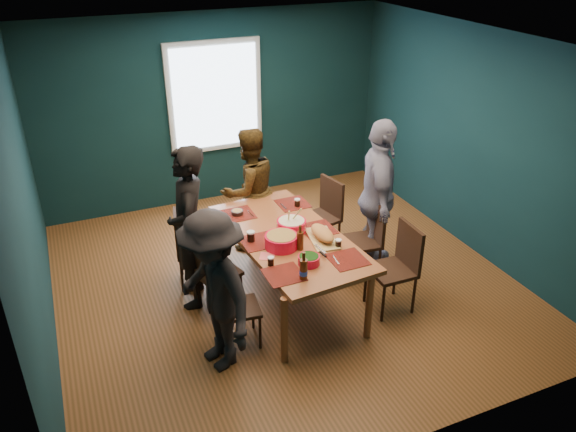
% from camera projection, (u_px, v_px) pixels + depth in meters
% --- Properties ---
extents(room, '(5.01, 5.01, 2.71)m').
position_uv_depth(room, '(274.00, 164.00, 6.13)').
color(room, brown).
rests_on(room, ground).
extents(dining_table, '(1.19, 2.13, 0.78)m').
position_uv_depth(dining_table, '(289.00, 241.00, 5.96)').
color(dining_table, brown).
rests_on(dining_table, floor).
extents(chair_left_far, '(0.48, 0.48, 0.89)m').
position_uv_depth(chair_left_far, '(187.00, 243.00, 6.29)').
color(chair_left_far, black).
rests_on(chair_left_far, floor).
extents(chair_left_mid, '(0.52, 0.52, 0.93)m').
position_uv_depth(chair_left_mid, '(209.00, 267.00, 5.81)').
color(chair_left_mid, black).
rests_on(chair_left_mid, floor).
extents(chair_left_near, '(0.42, 0.42, 0.83)m').
position_uv_depth(chair_left_near, '(231.00, 303.00, 5.37)').
color(chair_left_near, black).
rests_on(chair_left_near, floor).
extents(chair_right_far, '(0.50, 0.50, 0.94)m').
position_uv_depth(chair_right_far, '(325.00, 210.00, 6.95)').
color(chair_right_far, black).
rests_on(chair_right_far, floor).
extents(chair_right_mid, '(0.47, 0.47, 0.93)m').
position_uv_depth(chair_right_mid, '(367.00, 234.00, 6.44)').
color(chair_right_mid, black).
rests_on(chair_right_mid, floor).
extents(chair_right_near, '(0.44, 0.44, 0.97)m').
position_uv_depth(chair_right_near, '(400.00, 261.00, 5.88)').
color(chair_right_near, black).
rests_on(chair_right_near, floor).
extents(person_far_left, '(0.58, 0.74, 1.79)m').
position_uv_depth(person_far_left, '(189.00, 228.00, 5.82)').
color(person_far_left, black).
rests_on(person_far_left, floor).
extents(person_back, '(0.89, 0.76, 1.58)m').
position_uv_depth(person_back, '(249.00, 190.00, 6.90)').
color(person_back, black).
rests_on(person_back, floor).
extents(person_right, '(0.84, 1.17, 1.85)m').
position_uv_depth(person_right, '(378.00, 197.00, 6.41)').
color(person_right, silver).
rests_on(person_right, floor).
extents(person_near_left, '(0.82, 1.14, 1.60)m').
position_uv_depth(person_near_left, '(214.00, 292.00, 4.98)').
color(person_near_left, black).
rests_on(person_near_left, floor).
extents(bowl_salad, '(0.34, 0.34, 0.14)m').
position_uv_depth(bowl_salad, '(281.00, 241.00, 5.68)').
color(bowl_salad, red).
rests_on(bowl_salad, dining_table).
extents(bowl_dumpling, '(0.32, 0.32, 0.29)m').
position_uv_depth(bowl_dumpling, '(291.00, 225.00, 5.97)').
color(bowl_dumpling, red).
rests_on(bowl_dumpling, dining_table).
extents(bowl_herbs, '(0.21, 0.21, 0.09)m').
position_uv_depth(bowl_herbs, '(309.00, 260.00, 5.40)').
color(bowl_herbs, red).
rests_on(bowl_herbs, dining_table).
extents(cutting_board, '(0.33, 0.63, 0.14)m').
position_uv_depth(cutting_board, '(322.00, 235.00, 5.81)').
color(cutting_board, tan).
rests_on(cutting_board, dining_table).
extents(small_bowl, '(0.13, 0.13, 0.06)m').
position_uv_depth(small_bowl, '(237.00, 212.00, 6.33)').
color(small_bowl, black).
rests_on(small_bowl, dining_table).
extents(beer_bottle_a, '(0.08, 0.08, 0.29)m').
position_uv_depth(beer_bottle_a, '(304.00, 269.00, 5.15)').
color(beer_bottle_a, '#421E0B').
rests_on(beer_bottle_a, dining_table).
extents(beer_bottle_b, '(0.07, 0.07, 0.27)m').
position_uv_depth(beer_bottle_b, '(300.00, 240.00, 5.62)').
color(beer_bottle_b, '#421E0B').
rests_on(beer_bottle_b, dining_table).
extents(cola_glass_a, '(0.06, 0.06, 0.09)m').
position_uv_depth(cola_glass_a, '(271.00, 261.00, 5.39)').
color(cola_glass_a, black).
rests_on(cola_glass_a, dining_table).
extents(cola_glass_b, '(0.07, 0.07, 0.09)m').
position_uv_depth(cola_glass_b, '(338.00, 243.00, 5.68)').
color(cola_glass_b, black).
rests_on(cola_glass_b, dining_table).
extents(cola_glass_c, '(0.07, 0.07, 0.09)m').
position_uv_depth(cola_glass_c, '(297.00, 202.00, 6.50)').
color(cola_glass_c, black).
rests_on(cola_glass_c, dining_table).
extents(cola_glass_d, '(0.08, 0.08, 0.12)m').
position_uv_depth(cola_glass_d, '(251.00, 236.00, 5.78)').
color(cola_glass_d, black).
rests_on(cola_glass_d, dining_table).
extents(napkin_a, '(0.16, 0.16, 0.00)m').
position_uv_depth(napkin_a, '(317.00, 227.00, 6.07)').
color(napkin_a, '#E15F61').
rests_on(napkin_a, dining_table).
extents(napkin_b, '(0.20, 0.20, 0.00)m').
position_uv_depth(napkin_b, '(267.00, 256.00, 5.55)').
color(napkin_b, '#E15F61').
rests_on(napkin_b, dining_table).
extents(napkin_c, '(0.15, 0.15, 0.00)m').
position_uv_depth(napkin_c, '(350.00, 263.00, 5.44)').
color(napkin_c, '#E15F61').
rests_on(napkin_c, dining_table).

